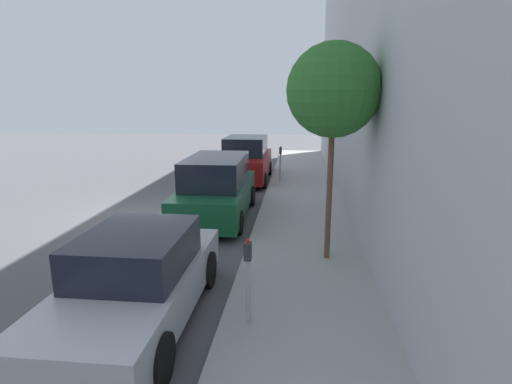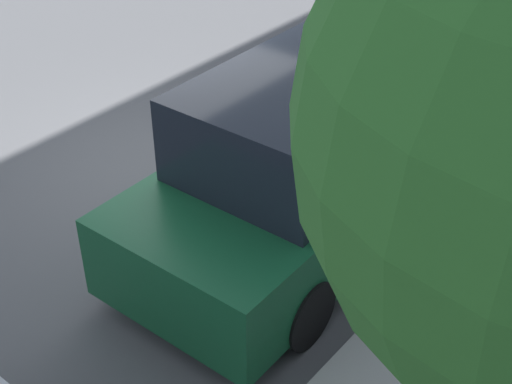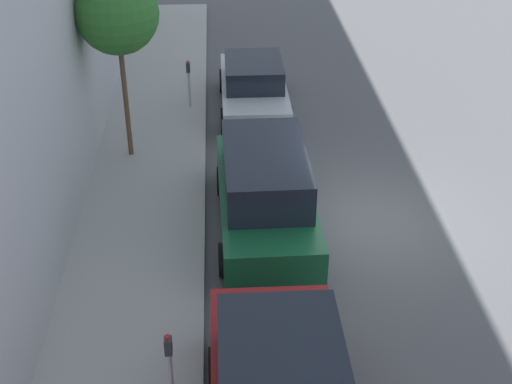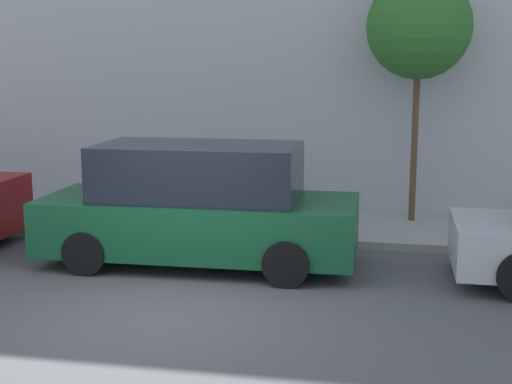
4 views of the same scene
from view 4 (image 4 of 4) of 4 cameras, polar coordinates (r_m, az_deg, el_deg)
The scene contains 4 objects.
ground_plane at distance 9.33m, azimuth -7.36°, elevation -9.45°, with size 60.00×60.00×0.00m, color #515154.
sidewalk at distance 13.83m, azimuth -1.00°, elevation -2.44°, with size 2.75×32.00×0.15m.
parked_minivan_second at distance 11.16m, azimuth -4.59°, elevation -1.17°, with size 2.02×4.93×1.90m.
street_tree at distance 13.70m, azimuth 12.92°, elevation 12.74°, with size 1.93×1.93×4.60m.
Camera 4 is at (-8.31, -2.83, 3.17)m, focal length 50.00 mm.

